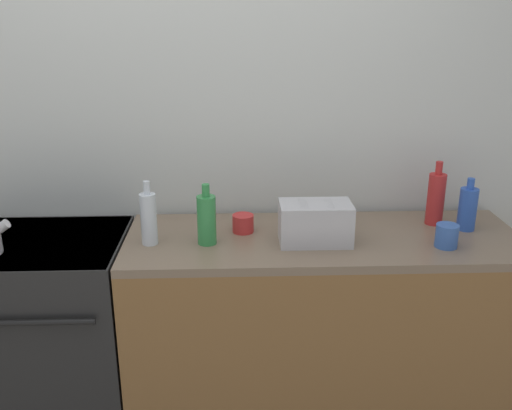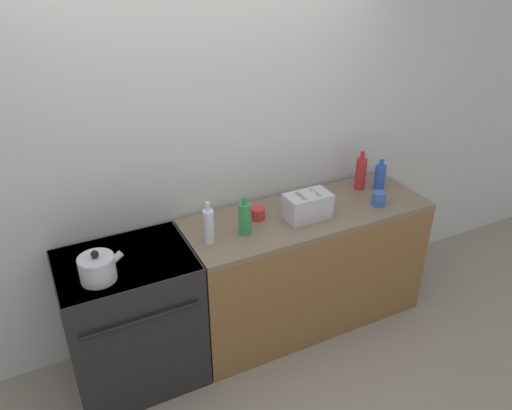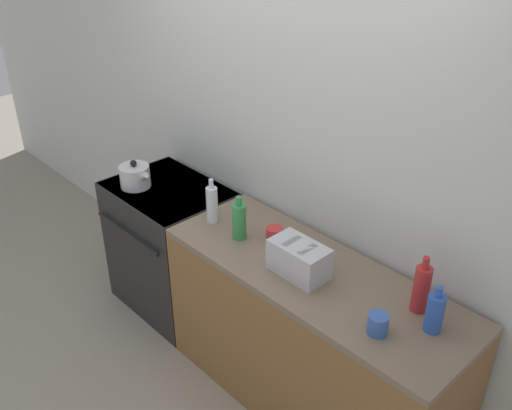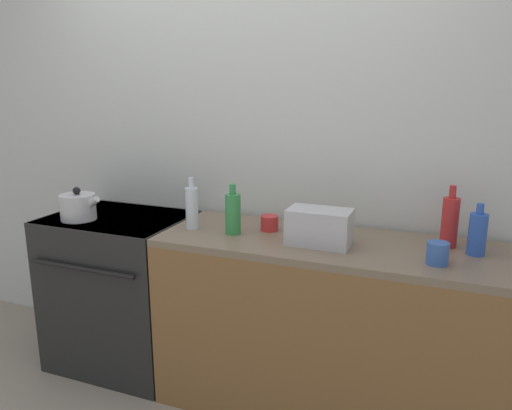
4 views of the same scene
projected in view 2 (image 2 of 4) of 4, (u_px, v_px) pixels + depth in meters
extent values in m
plane|color=gray|center=(248.00, 370.00, 3.36)|extent=(12.00, 12.00, 0.00)
cube|color=silver|center=(202.00, 158.00, 3.27)|extent=(8.00, 0.05, 2.60)
cube|color=black|center=(133.00, 320.00, 3.12)|extent=(0.79, 0.60, 0.92)
cube|color=black|center=(124.00, 261.00, 2.91)|extent=(0.78, 0.59, 0.02)
cylinder|color=black|center=(97.00, 281.00, 2.74)|extent=(0.19, 0.19, 0.01)
cylinder|color=black|center=(159.00, 264.00, 2.88)|extent=(0.19, 0.19, 0.01)
cylinder|color=black|center=(88.00, 257.00, 2.94)|extent=(0.19, 0.19, 0.01)
cylinder|color=black|center=(147.00, 242.00, 3.07)|extent=(0.19, 0.19, 0.01)
cylinder|color=black|center=(142.00, 321.00, 2.74)|extent=(0.67, 0.02, 0.02)
cube|color=brown|center=(305.00, 269.00, 3.63)|extent=(1.72, 0.62, 0.89)
cube|color=#7A6651|center=(308.00, 214.00, 3.41)|extent=(1.72, 0.62, 0.04)
cylinder|color=silver|center=(97.00, 269.00, 2.70)|extent=(0.20, 0.20, 0.14)
sphere|color=black|center=(95.00, 254.00, 2.66)|extent=(0.04, 0.04, 0.04)
cylinder|color=silver|center=(114.00, 260.00, 2.73)|extent=(0.11, 0.04, 0.09)
cube|color=#BCBCC1|center=(307.00, 206.00, 3.29)|extent=(0.30, 0.18, 0.17)
cube|color=black|center=(301.00, 197.00, 3.23)|extent=(0.04, 0.12, 0.01)
cube|color=black|center=(315.00, 193.00, 3.27)|extent=(0.04, 0.12, 0.01)
cylinder|color=silver|center=(209.00, 226.00, 3.02)|extent=(0.07, 0.07, 0.22)
cylinder|color=silver|center=(208.00, 207.00, 2.95)|extent=(0.03, 0.03, 0.05)
cylinder|color=#2D56B7|center=(380.00, 178.00, 3.65)|extent=(0.08, 0.08, 0.19)
cylinder|color=#2D56B7|center=(382.00, 163.00, 3.60)|extent=(0.03, 0.03, 0.05)
cylinder|color=#338C47|center=(245.00, 219.00, 3.11)|extent=(0.08, 0.08, 0.21)
cylinder|color=#338C47|center=(245.00, 200.00, 3.05)|extent=(0.03, 0.03, 0.05)
cylinder|color=#B72828|center=(361.00, 174.00, 3.66)|extent=(0.08, 0.08, 0.24)
cylinder|color=#B72828|center=(363.00, 155.00, 3.59)|extent=(0.03, 0.03, 0.06)
cylinder|color=red|center=(258.00, 214.00, 3.30)|extent=(0.09, 0.09, 0.08)
cylinder|color=#3860B2|center=(379.00, 199.00, 3.47)|extent=(0.09, 0.09, 0.10)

